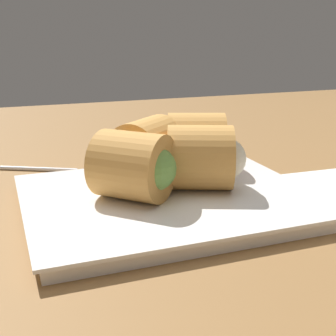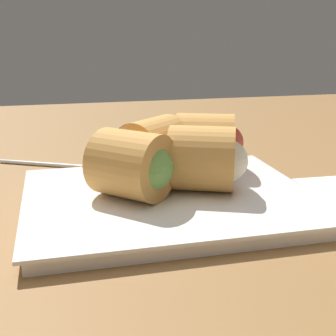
% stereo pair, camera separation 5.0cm
% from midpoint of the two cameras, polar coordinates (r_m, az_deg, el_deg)
% --- Properties ---
extents(table_surface, '(1.80, 1.40, 0.02)m').
position_cam_midpoint_polar(table_surface, '(0.44, -6.42, -7.03)').
color(table_surface, olive).
rests_on(table_surface, ground).
extents(serving_plate, '(0.27, 0.22, 0.01)m').
position_cam_midpoint_polar(serving_plate, '(0.45, -3.16, -4.01)').
color(serving_plate, white).
rests_on(serving_plate, table_surface).
extents(roll_front_left, '(0.08, 0.08, 0.06)m').
position_cam_midpoint_polar(roll_front_left, '(0.52, 1.23, 3.24)').
color(roll_front_left, '#D19347').
rests_on(roll_front_left, serving_plate).
extents(roll_front_right, '(0.09, 0.09, 0.06)m').
position_cam_midpoint_polar(roll_front_right, '(0.43, -7.15, 0.14)').
color(roll_front_right, '#D19347').
rests_on(roll_front_right, serving_plate).
extents(roll_back_left, '(0.08, 0.08, 0.06)m').
position_cam_midpoint_polar(roll_back_left, '(0.45, 1.39, 1.24)').
color(roll_back_left, '#D19347').
rests_on(roll_back_left, serving_plate).
extents(roll_back_right, '(0.09, 0.09, 0.06)m').
position_cam_midpoint_polar(roll_back_right, '(0.49, -5.12, 2.45)').
color(roll_back_right, '#D19347').
rests_on(roll_back_right, serving_plate).
extents(spoon, '(0.18, 0.10, 0.01)m').
position_cam_midpoint_polar(spoon, '(0.57, -11.21, -0.21)').
color(spoon, silver).
rests_on(spoon, table_surface).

